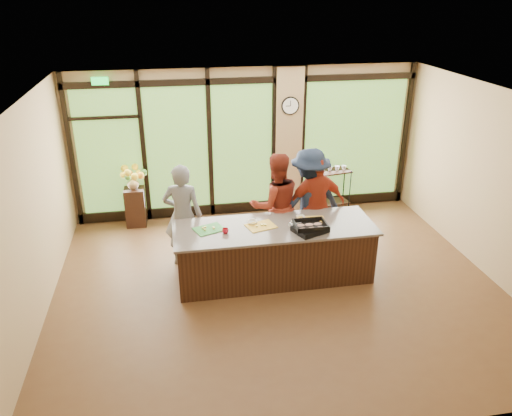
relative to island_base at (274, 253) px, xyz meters
name	(u,v)px	position (x,y,z in m)	size (l,w,h in m)	color
floor	(278,286)	(0.00, -0.30, -0.44)	(7.00, 7.00, 0.00)	brown
ceiling	(281,99)	(0.00, -0.30, 2.56)	(7.00, 7.00, 0.00)	white
back_wall	(247,143)	(0.00, 2.70, 1.06)	(7.00, 7.00, 0.00)	tan
left_wall	(30,218)	(-3.50, -0.30, 1.06)	(6.00, 6.00, 0.00)	tan
right_wall	(493,185)	(3.50, -0.30, 1.06)	(6.00, 6.00, 0.00)	tan
window_wall	(255,148)	(0.16, 2.65, 0.95)	(6.90, 0.12, 3.00)	tan
island_base	(274,253)	(0.00, 0.00, 0.00)	(3.10, 1.00, 0.88)	black
countertop	(274,228)	(0.00, 0.00, 0.46)	(3.20, 1.10, 0.04)	gray
wall_clock	(290,106)	(0.85, 2.57, 1.81)	(0.36, 0.04, 0.36)	black
cook_left	(183,216)	(-1.41, 0.72, 0.46)	(0.66, 0.43, 1.80)	slate
cook_midleft	(276,205)	(0.19, 0.78, 0.50)	(0.91, 0.71, 1.87)	maroon
cook_midright	(316,206)	(0.89, 0.70, 0.47)	(1.07, 0.45, 1.83)	#A42E19
cook_right	(309,201)	(0.79, 0.80, 0.51)	(1.23, 0.71, 1.91)	#162032
roasting_pan	(310,229)	(0.51, -0.27, 0.52)	(0.49, 0.38, 0.09)	black
mixing_bowl	(302,225)	(0.42, -0.10, 0.52)	(0.35, 0.35, 0.09)	silver
cutting_board_left	(209,229)	(-1.03, 0.08, 0.49)	(0.44, 0.33, 0.01)	green
cutting_board_center	(261,226)	(-0.21, 0.04, 0.49)	(0.44, 0.33, 0.01)	gold
cutting_board_right	(311,221)	(0.63, 0.10, 0.49)	(0.45, 0.33, 0.01)	gold
prep_bowl_near	(252,222)	(-0.33, 0.16, 0.51)	(0.16, 0.16, 0.05)	white
prep_bowl_mid	(293,225)	(0.28, -0.05, 0.50)	(0.15, 0.15, 0.05)	white
prep_bowl_far	(300,217)	(0.49, 0.23, 0.50)	(0.14, 0.14, 0.03)	white
red_ramekin	(225,231)	(-0.79, -0.10, 0.52)	(0.10, 0.10, 0.08)	#B31128
flower_stand	(136,207)	(-2.30, 2.43, -0.05)	(0.39, 0.39, 0.77)	black
flower_vase	(133,183)	(-2.30, 2.43, 0.45)	(0.23, 0.23, 0.24)	#8F724E
bar_cart	(332,184)	(1.76, 2.41, 0.16)	(0.79, 0.53, 0.99)	black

